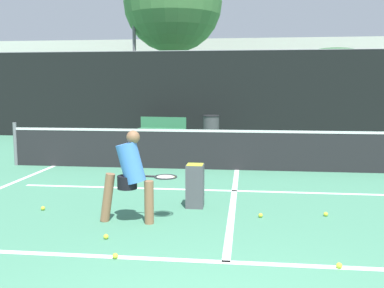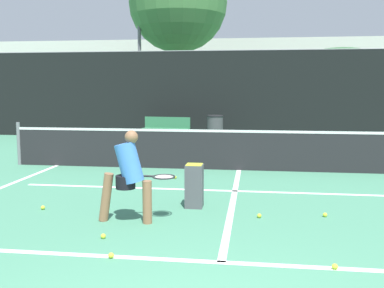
% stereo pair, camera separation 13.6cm
% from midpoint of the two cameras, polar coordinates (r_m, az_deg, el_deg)
% --- Properties ---
extents(court_baseline_near, '(11.00, 0.10, 0.01)m').
position_cam_midpoint_polar(court_baseline_near, '(5.19, 3.56, -14.74)').
color(court_baseline_near, white).
rests_on(court_baseline_near, ground).
extents(court_service_line, '(8.25, 0.10, 0.01)m').
position_cam_midpoint_polar(court_service_line, '(8.52, 4.95, -5.94)').
color(court_service_line, white).
rests_on(court_service_line, ground).
extents(court_center_mark, '(0.10, 5.65, 0.01)m').
position_cam_midpoint_polar(court_center_mark, '(7.88, 4.78, -7.04)').
color(court_center_mark, white).
rests_on(court_center_mark, ground).
extents(net, '(11.09, 0.09, 1.07)m').
position_cam_midpoint_polar(net, '(10.55, 5.39, -0.58)').
color(net, slate).
rests_on(net, ground).
extents(fence_back, '(24.00, 0.06, 3.31)m').
position_cam_midpoint_polar(fence_back, '(16.98, 6.05, 6.23)').
color(fence_back, black).
rests_on(fence_back, ground).
extents(player_practicing, '(1.12, 0.54, 1.34)m').
position_cam_midpoint_polar(player_practicing, '(6.48, -8.40, -3.73)').
color(player_practicing, '#8C6042').
rests_on(player_practicing, ground).
extents(tennis_ball_scattered_0, '(0.07, 0.07, 0.07)m').
position_cam_midpoint_polar(tennis_ball_scattered_0, '(8.21, -0.89, -6.21)').
color(tennis_ball_scattered_0, '#D1E033').
rests_on(tennis_ball_scattered_0, ground).
extents(tennis_ball_scattered_2, '(0.07, 0.07, 0.07)m').
position_cam_midpoint_polar(tennis_ball_scattered_2, '(5.35, -10.46, -13.81)').
color(tennis_ball_scattered_2, '#D1E033').
rests_on(tennis_ball_scattered_2, ground).
extents(tennis_ball_scattered_3, '(0.07, 0.07, 0.07)m').
position_cam_midpoint_polar(tennis_ball_scattered_3, '(7.35, -11.56, -7.97)').
color(tennis_ball_scattered_3, '#D1E033').
rests_on(tennis_ball_scattered_3, ground).
extents(tennis_ball_scattered_4, '(0.07, 0.07, 0.07)m').
position_cam_midpoint_polar(tennis_ball_scattered_4, '(7.60, -18.89, -7.73)').
color(tennis_ball_scattered_4, '#D1E033').
rests_on(tennis_ball_scattered_4, ground).
extents(tennis_ball_scattered_5, '(0.07, 0.07, 0.07)m').
position_cam_midpoint_polar(tennis_ball_scattered_5, '(7.15, 16.10, -8.55)').
color(tennis_ball_scattered_5, '#D1E033').
rests_on(tennis_ball_scattered_5, ground).
extents(tennis_ball_scattered_7, '(0.07, 0.07, 0.07)m').
position_cam_midpoint_polar(tennis_ball_scattered_7, '(9.34, -7.77, -4.62)').
color(tennis_ball_scattered_7, '#D1E033').
rests_on(tennis_ball_scattered_7, ground).
extents(tennis_ball_scattered_8, '(0.07, 0.07, 0.07)m').
position_cam_midpoint_polar(tennis_ball_scattered_8, '(5.24, 17.46, -14.52)').
color(tennis_ball_scattered_8, '#D1E033').
rests_on(tennis_ball_scattered_8, ground).
extents(tennis_ball_scattered_9, '(0.07, 0.07, 0.07)m').
position_cam_midpoint_polar(tennis_ball_scattered_9, '(9.59, -2.73, -4.25)').
color(tennis_ball_scattered_9, '#D1E033').
rests_on(tennis_ball_scattered_9, ground).
extents(tennis_ball_scattered_10, '(0.07, 0.07, 0.07)m').
position_cam_midpoint_polar(tennis_ball_scattered_10, '(6.01, -11.52, -11.45)').
color(tennis_ball_scattered_10, '#D1E033').
rests_on(tennis_ball_scattered_10, ground).
extents(tennis_ball_scattered_11, '(0.07, 0.07, 0.07)m').
position_cam_midpoint_polar(tennis_ball_scattered_11, '(6.88, 8.14, -8.96)').
color(tennis_ball_scattered_11, '#D1E033').
rests_on(tennis_ball_scattered_11, ground).
extents(ball_hopper, '(0.28, 0.28, 0.71)m').
position_cam_midpoint_polar(ball_hopper, '(7.30, -0.15, -5.19)').
color(ball_hopper, '#4C4C51').
rests_on(ball_hopper, ground).
extents(courtside_bench, '(1.75, 0.60, 0.86)m').
position_cam_midpoint_polar(courtside_bench, '(16.23, -4.02, 2.05)').
color(courtside_bench, '#33724C').
rests_on(courtside_bench, ground).
extents(trash_bin, '(0.59, 0.59, 0.95)m').
position_cam_midpoint_polar(trash_bin, '(15.96, 2.20, 1.98)').
color(trash_bin, '#3F3F42').
rests_on(trash_bin, ground).
extents(parked_car, '(1.86, 4.31, 1.50)m').
position_cam_midpoint_polar(parked_car, '(19.63, -0.26, 3.45)').
color(parked_car, maroon).
rests_on(parked_car, ground).
extents(floodlight_mast, '(1.10, 0.24, 7.66)m').
position_cam_midpoint_polar(floodlight_mast, '(21.88, -7.56, 15.08)').
color(floodlight_mast, slate).
rests_on(floodlight_mast, ground).
extents(tree_west, '(3.42, 3.42, 3.91)m').
position_cam_midpoint_polar(tree_west, '(24.25, 17.46, 10.42)').
color(tree_west, brown).
rests_on(tree_west, ground).
extents(tree_mid, '(4.74, 4.74, 8.33)m').
position_cam_midpoint_polar(tree_mid, '(22.68, -2.62, 17.45)').
color(tree_mid, brown).
rests_on(tree_mid, ground).
extents(building_far, '(36.00, 2.40, 5.07)m').
position_cam_midpoint_polar(building_far, '(30.94, 6.49, 8.33)').
color(building_far, beige).
rests_on(building_far, ground).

